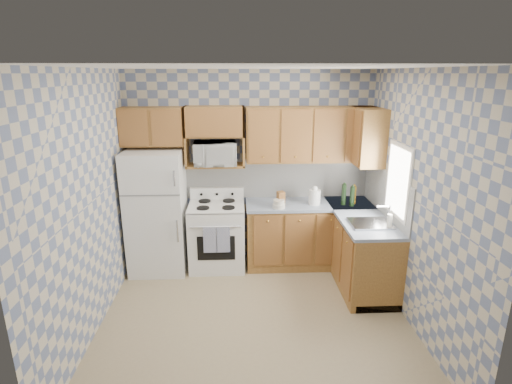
% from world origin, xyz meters
% --- Properties ---
extents(floor, '(3.40, 3.40, 0.00)m').
position_xyz_m(floor, '(0.00, 0.00, 0.00)').
color(floor, '#907B5C').
rests_on(floor, ground).
extents(back_wall, '(3.40, 0.02, 2.70)m').
position_xyz_m(back_wall, '(0.00, 1.60, 1.35)').
color(back_wall, slate).
rests_on(back_wall, ground).
extents(right_wall, '(0.02, 3.20, 2.70)m').
position_xyz_m(right_wall, '(1.70, 0.00, 1.35)').
color(right_wall, slate).
rests_on(right_wall, ground).
extents(backsplash_back, '(2.60, 0.02, 0.56)m').
position_xyz_m(backsplash_back, '(0.40, 1.59, 1.20)').
color(backsplash_back, silver).
rests_on(backsplash_back, back_wall).
extents(backsplash_right, '(0.02, 1.60, 0.56)m').
position_xyz_m(backsplash_right, '(1.69, 0.80, 1.20)').
color(backsplash_right, silver).
rests_on(backsplash_right, right_wall).
extents(refrigerator, '(0.75, 0.70, 1.68)m').
position_xyz_m(refrigerator, '(-1.27, 1.25, 0.84)').
color(refrigerator, white).
rests_on(refrigerator, floor).
extents(stove_body, '(0.76, 0.65, 0.90)m').
position_xyz_m(stove_body, '(-0.47, 1.28, 0.45)').
color(stove_body, white).
rests_on(stove_body, floor).
extents(cooktop, '(0.76, 0.65, 0.02)m').
position_xyz_m(cooktop, '(-0.47, 1.28, 0.91)').
color(cooktop, silver).
rests_on(cooktop, stove_body).
extents(backguard, '(0.76, 0.08, 0.17)m').
position_xyz_m(backguard, '(-0.47, 1.55, 1.00)').
color(backguard, white).
rests_on(backguard, cooktop).
extents(dish_towel_left, '(0.17, 0.02, 0.36)m').
position_xyz_m(dish_towel_left, '(-0.55, 0.93, 0.55)').
color(dish_towel_left, navy).
rests_on(dish_towel_left, stove_body).
extents(dish_towel_right, '(0.17, 0.02, 0.36)m').
position_xyz_m(dish_towel_right, '(-0.37, 0.93, 0.55)').
color(dish_towel_right, navy).
rests_on(dish_towel_right, stove_body).
extents(base_cabinets_back, '(1.75, 0.60, 0.88)m').
position_xyz_m(base_cabinets_back, '(0.82, 1.30, 0.44)').
color(base_cabinets_back, brown).
rests_on(base_cabinets_back, floor).
extents(base_cabinets_right, '(0.60, 1.60, 0.88)m').
position_xyz_m(base_cabinets_right, '(1.40, 0.80, 0.44)').
color(base_cabinets_right, brown).
rests_on(base_cabinets_right, floor).
extents(countertop_back, '(1.77, 0.63, 0.04)m').
position_xyz_m(countertop_back, '(0.82, 1.30, 0.90)').
color(countertop_back, slate).
rests_on(countertop_back, base_cabinets_back).
extents(countertop_right, '(0.63, 1.60, 0.04)m').
position_xyz_m(countertop_right, '(1.40, 0.80, 0.90)').
color(countertop_right, slate).
rests_on(countertop_right, base_cabinets_right).
extents(upper_cabinets_back, '(1.75, 0.33, 0.74)m').
position_xyz_m(upper_cabinets_back, '(0.82, 1.44, 1.85)').
color(upper_cabinets_back, brown).
rests_on(upper_cabinets_back, back_wall).
extents(upper_cabinets_fridge, '(0.82, 0.33, 0.50)m').
position_xyz_m(upper_cabinets_fridge, '(-1.29, 1.44, 1.97)').
color(upper_cabinets_fridge, brown).
rests_on(upper_cabinets_fridge, back_wall).
extents(upper_cabinets_right, '(0.33, 0.70, 0.74)m').
position_xyz_m(upper_cabinets_right, '(1.53, 1.25, 1.85)').
color(upper_cabinets_right, brown).
rests_on(upper_cabinets_right, right_wall).
extents(microwave_shelf, '(0.80, 0.33, 0.03)m').
position_xyz_m(microwave_shelf, '(-0.47, 1.44, 1.44)').
color(microwave_shelf, brown).
rests_on(microwave_shelf, back_wall).
extents(microwave, '(0.59, 0.41, 0.31)m').
position_xyz_m(microwave, '(-0.47, 1.39, 1.61)').
color(microwave, white).
rests_on(microwave, microwave_shelf).
extents(sink, '(0.48, 0.40, 0.03)m').
position_xyz_m(sink, '(1.40, 0.45, 0.93)').
color(sink, '#B7B7BC').
rests_on(sink, countertop_right).
extents(window, '(0.02, 0.66, 0.86)m').
position_xyz_m(window, '(1.69, 0.45, 1.45)').
color(window, silver).
rests_on(window, right_wall).
extents(bottle_0, '(0.06, 0.06, 0.29)m').
position_xyz_m(bottle_0, '(1.27, 1.20, 1.06)').
color(bottle_0, black).
rests_on(bottle_0, countertop_back).
extents(bottle_1, '(0.06, 0.06, 0.27)m').
position_xyz_m(bottle_1, '(1.37, 1.14, 1.05)').
color(bottle_1, black).
rests_on(bottle_1, countertop_back).
extents(bottle_2, '(0.06, 0.06, 0.25)m').
position_xyz_m(bottle_2, '(1.42, 1.24, 1.04)').
color(bottle_2, '#563B0D').
rests_on(bottle_2, countertop_back).
extents(knife_block, '(0.12, 0.12, 0.20)m').
position_xyz_m(knife_block, '(0.41, 1.18, 1.02)').
color(knife_block, brown).
rests_on(knife_block, countertop_back).
extents(electric_kettle, '(0.16, 0.16, 0.20)m').
position_xyz_m(electric_kettle, '(0.87, 1.23, 1.02)').
color(electric_kettle, white).
rests_on(electric_kettle, countertop_back).
extents(food_containers, '(0.17, 0.17, 0.11)m').
position_xyz_m(food_containers, '(0.37, 1.10, 0.98)').
color(food_containers, beige).
rests_on(food_containers, countertop_back).
extents(soap_bottle, '(0.06, 0.06, 0.17)m').
position_xyz_m(soap_bottle, '(1.58, 0.32, 1.01)').
color(soap_bottle, beige).
rests_on(soap_bottle, countertop_right).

